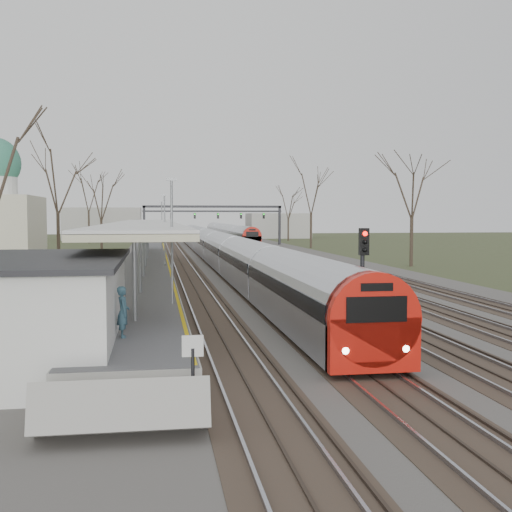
{
  "coord_description": "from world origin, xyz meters",
  "views": [
    {
      "loc": [
        -8.34,
        -11.74,
        4.56
      ],
      "look_at": [
        -2.07,
        28.25,
        2.0
      ],
      "focal_mm": 45.0,
      "sensor_mm": 36.0,
      "label": 1
    }
  ],
  "objects_px": {
    "passenger": "(123,312)",
    "signal_post": "(363,265)",
    "train_far": "(228,233)",
    "train_near": "(217,248)"
  },
  "relations": [
    {
      "from": "passenger",
      "to": "signal_post",
      "type": "distance_m",
      "value": 9.47
    },
    {
      "from": "passenger",
      "to": "signal_post",
      "type": "xyz_separation_m",
      "value": [
        8.54,
        3.96,
        0.96
      ]
    },
    {
      "from": "train_far",
      "to": "passenger",
      "type": "relative_size",
      "value": 39.61
    },
    {
      "from": "train_near",
      "to": "signal_post",
      "type": "bearing_deg",
      "value": -87.4
    },
    {
      "from": "train_far",
      "to": "signal_post",
      "type": "bearing_deg",
      "value": -93.26
    },
    {
      "from": "train_far",
      "to": "signal_post",
      "type": "xyz_separation_m",
      "value": [
        -5.25,
        -92.21,
        1.25
      ]
    },
    {
      "from": "signal_post",
      "to": "passenger",
      "type": "bearing_deg",
      "value": -155.11
    },
    {
      "from": "passenger",
      "to": "signal_post",
      "type": "height_order",
      "value": "signal_post"
    },
    {
      "from": "train_far",
      "to": "train_near",
      "type": "bearing_deg",
      "value": -97.42
    },
    {
      "from": "train_far",
      "to": "signal_post",
      "type": "relative_size",
      "value": 14.69
    }
  ]
}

